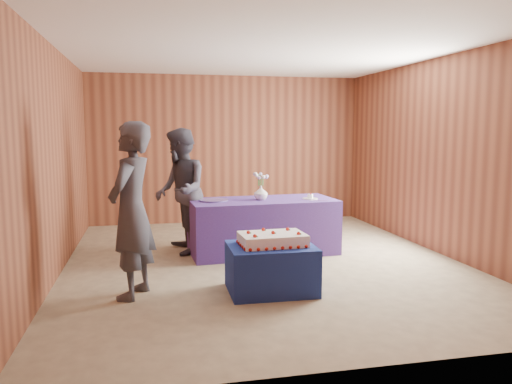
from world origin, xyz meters
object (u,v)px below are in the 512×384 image
object	(u,v)px
vase	(261,193)
guest_left	(131,211)
cake_table	(271,268)
sheet_cake	(272,239)
guest_right	(180,191)
serving_table	(263,226)

from	to	relation	value
vase	guest_left	size ratio (longest dim) A/B	0.11
cake_table	vase	xyz separation A→B (m)	(0.26, 1.65, 0.60)
sheet_cake	guest_right	size ratio (longest dim) A/B	0.42
sheet_cake	guest_left	size ratio (longest dim) A/B	0.41
sheet_cake	guest_left	bearing A→B (deg)	172.77
vase	guest_right	size ratio (longest dim) A/B	0.11
sheet_cake	serving_table	bearing A→B (deg)	78.41
vase	cake_table	bearing A→B (deg)	-99.05
guest_right	guest_left	bearing A→B (deg)	-23.83
cake_table	serving_table	world-z (taller)	serving_table
cake_table	sheet_cake	world-z (taller)	sheet_cake
cake_table	guest_right	world-z (taller)	guest_right
serving_table	guest_right	size ratio (longest dim) A/B	1.15
cake_table	sheet_cake	size ratio (longest dim) A/B	1.23
cake_table	sheet_cake	bearing A→B (deg)	34.65
sheet_cake	guest_right	world-z (taller)	guest_right
guest_left	guest_right	world-z (taller)	guest_left
sheet_cake	guest_left	xyz separation A→B (m)	(-1.44, 0.13, 0.34)
vase	sheet_cake	bearing A→B (deg)	-98.58
sheet_cake	guest_left	world-z (taller)	guest_left
serving_table	sheet_cake	distance (m)	1.69
vase	guest_right	world-z (taller)	guest_right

